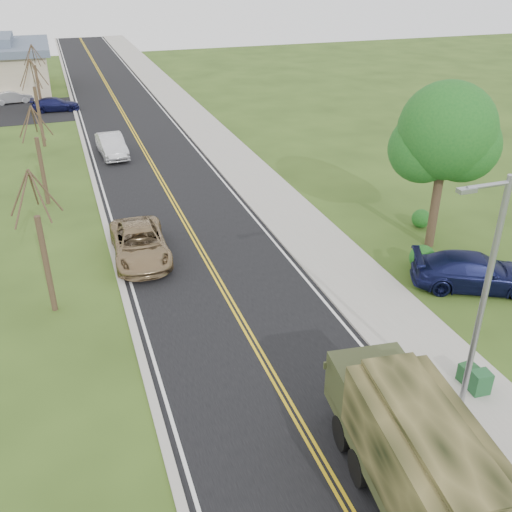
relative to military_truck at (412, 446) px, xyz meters
name	(u,v)px	position (x,y,z in m)	size (l,w,h in m)	color
ground	(309,440)	(-1.58, 2.71, -1.90)	(160.00, 160.00, 0.00)	#2D4416
road	(126,119)	(-1.58, 42.71, -1.90)	(8.00, 120.00, 0.01)	black
curb_right	(173,115)	(2.57, 42.71, -1.84)	(0.30, 120.00, 0.12)	#9E998E
sidewalk_right	(191,114)	(4.32, 42.71, -1.85)	(3.20, 120.00, 0.10)	#9E998E
curb_left	(78,123)	(-5.73, 42.71, -1.85)	(0.30, 120.00, 0.10)	#9E998E
street_light	(482,295)	(3.32, 2.21, 2.53)	(1.65, 0.22, 8.00)	gray
leafy_tree	(446,138)	(9.43, 12.72, 3.59)	(4.83, 4.50, 8.10)	#38281C
bare_tree_a	(44,253)	(-8.58, 12.71, 0.72)	(1.93, 2.26, 6.08)	#38281C
bare_tree_b	(41,163)	(-8.58, 24.71, 0.57)	(1.83, 2.14, 5.73)	#38281C
bare_tree_c	(38,110)	(-8.58, 36.71, 0.87)	(2.04, 2.39, 6.42)	#38281C
bare_tree_d	(38,83)	(-8.58, 48.71, 0.65)	(1.88, 2.20, 5.91)	#38281C
military_truck	(412,446)	(0.00, 0.00, 0.00)	(3.08, 6.88, 3.32)	black
suv_champagne	(140,244)	(-4.50, 16.08, -1.14)	(2.53, 5.48, 1.52)	#8C734F
sedan_silver	(112,146)	(-3.93, 32.57, -1.12)	(1.65, 4.74, 1.56)	silver
pickup_navy	(475,272)	(8.82, 8.57, -1.13)	(2.17, 5.34, 1.55)	#0F133A
utility_box_near	(480,382)	(4.56, 2.74, -1.40)	(0.60, 0.50, 0.80)	#1C4F28
utility_box_far	(467,373)	(4.54, 3.35, -1.48)	(0.55, 0.45, 0.65)	#194721
lot_car_silver	(12,97)	(-11.24, 52.71, -1.28)	(1.31, 3.76, 1.24)	silver
lot_car_navy	(55,104)	(-7.35, 48.02, -1.28)	(1.74, 4.28, 1.24)	#10123B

